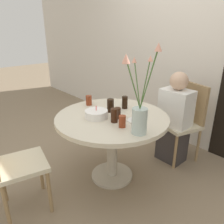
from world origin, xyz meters
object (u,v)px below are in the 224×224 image
at_px(drink_glass_4, 114,115).
at_px(chair_left_flank, 10,159).
at_px(flower_vase, 140,109).
at_px(person_guest, 174,121).
at_px(drink_glass_3, 110,106).
at_px(drink_glass_2, 118,113).
at_px(birthday_cake, 96,114).
at_px(side_plate, 136,120).
at_px(chair_far_back, 185,118).
at_px(drink_glass_5, 122,121).
at_px(drink_glass_0, 89,100).
at_px(drink_glass_1, 125,102).

bearing_deg(drink_glass_4, chair_left_flank, -110.96).
relative_size(chair_left_flank, flower_vase, 1.31).
height_order(flower_vase, person_guest, flower_vase).
bearing_deg(person_guest, drink_glass_3, -114.87).
bearing_deg(drink_glass_3, drink_glass_4, -33.42).
height_order(chair_left_flank, drink_glass_2, chair_left_flank).
xyz_separation_m(birthday_cake, side_plate, (0.31, 0.23, -0.03)).
height_order(chair_far_back, drink_glass_5, chair_far_back).
bearing_deg(drink_glass_0, drink_glass_3, 7.87).
xyz_separation_m(flower_vase, drink_glass_5, (-0.17, -0.02, -0.16)).
xyz_separation_m(side_plate, drink_glass_5, (0.01, -0.19, 0.05)).
height_order(drink_glass_4, person_guest, person_guest).
relative_size(chair_left_flank, side_plate, 5.55).
bearing_deg(side_plate, drink_glass_5, -88.19).
bearing_deg(birthday_cake, chair_left_flank, -99.72).
distance_m(drink_glass_1, drink_glass_5, 0.47).
xyz_separation_m(chair_left_flank, drink_glass_5, (0.45, 0.83, 0.24)).
bearing_deg(drink_glass_5, chair_left_flank, -118.59).
bearing_deg(drink_glass_1, chair_far_back, 62.73).
height_order(chair_far_back, drink_glass_4, chair_far_back).
distance_m(birthday_cake, drink_glass_4, 0.20).
bearing_deg(drink_glass_4, side_plate, 54.00).
distance_m(drink_glass_2, drink_glass_3, 0.18).
height_order(side_plate, person_guest, person_guest).
bearing_deg(person_guest, drink_glass_5, -88.73).
distance_m(side_plate, drink_glass_3, 0.35).
bearing_deg(chair_far_back, birthday_cake, -91.21).
height_order(drink_glass_2, drink_glass_4, drink_glass_4).
bearing_deg(drink_glass_3, chair_left_flank, -96.23).
bearing_deg(side_plate, chair_far_back, 87.76).
xyz_separation_m(drink_glass_0, person_guest, (0.64, 0.75, -0.26)).
xyz_separation_m(chair_far_back, side_plate, (-0.03, -0.83, 0.19)).
bearing_deg(drink_glass_0, drink_glass_2, -1.68).
bearing_deg(person_guest, birthday_cake, -108.22).
bearing_deg(drink_glass_5, flower_vase, 7.64).
relative_size(flower_vase, person_guest, 0.65).
relative_size(flower_vase, drink_glass_5, 6.71).
bearing_deg(drink_glass_4, flower_vase, 0.23).
distance_m(flower_vase, drink_glass_0, 0.86).
relative_size(chair_left_flank, person_guest, 0.85).
relative_size(flower_vase, drink_glass_3, 5.28).
relative_size(birthday_cake, drink_glass_4, 1.68).
bearing_deg(chair_far_back, drink_glass_1, -100.45).
xyz_separation_m(drink_glass_0, drink_glass_2, (0.49, -0.01, -0.00)).
height_order(chair_left_flank, birthday_cake, chair_left_flank).
xyz_separation_m(chair_left_flank, flower_vase, (0.63, 0.86, 0.40)).
bearing_deg(drink_glass_4, chair_far_back, 81.29).
distance_m(chair_left_flank, drink_glass_2, 1.01).
bearing_deg(side_plate, drink_glass_4, -126.00).
xyz_separation_m(chair_far_back, flower_vase, (0.15, -1.00, 0.40)).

